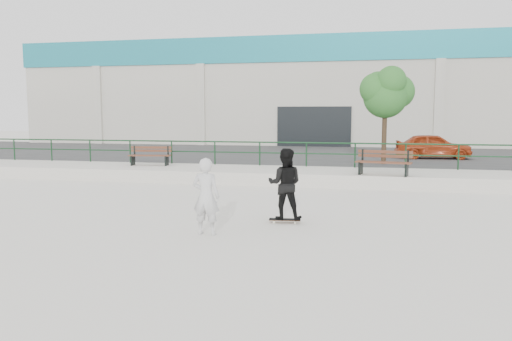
% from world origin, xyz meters
% --- Properties ---
extents(ground, '(120.00, 120.00, 0.00)m').
position_xyz_m(ground, '(0.00, 0.00, 0.00)').
color(ground, silver).
rests_on(ground, ground).
extents(ledge, '(30.00, 3.00, 0.50)m').
position_xyz_m(ledge, '(0.00, 9.50, 0.25)').
color(ledge, beige).
rests_on(ledge, ground).
extents(parking_strip, '(60.00, 14.00, 0.50)m').
position_xyz_m(parking_strip, '(0.00, 18.00, 0.25)').
color(parking_strip, '#343434').
rests_on(parking_strip, ground).
extents(railing, '(28.00, 0.06, 1.03)m').
position_xyz_m(railing, '(-0.00, 10.80, 1.24)').
color(railing, '#153B1F').
rests_on(railing, ledge).
extents(commercial_building, '(44.20, 16.33, 8.00)m').
position_xyz_m(commercial_building, '(-0.00, 31.99, 4.58)').
color(commercial_building, beige).
rests_on(commercial_building, ground).
extents(bench_left, '(1.83, 0.75, 0.82)m').
position_xyz_m(bench_left, '(-5.64, 9.93, 0.91)').
color(bench_left, '#562E1D').
rests_on(bench_left, ledge).
extents(bench_right, '(2.03, 0.96, 0.90)m').
position_xyz_m(bench_right, '(4.06, 8.47, 0.95)').
color(bench_right, '#562E1D').
rests_on(bench_right, ledge).
extents(tree, '(2.38, 2.12, 4.23)m').
position_xyz_m(tree, '(4.24, 12.64, 3.67)').
color(tree, '#4E3B27').
rests_on(tree, parking_strip).
extents(red_car, '(3.69, 1.60, 1.24)m').
position_xyz_m(red_car, '(6.71, 15.99, 1.12)').
color(red_car, '#AC3715').
rests_on(red_car, parking_strip).
extents(skateboard, '(0.80, 0.28, 0.09)m').
position_xyz_m(skateboard, '(1.46, 2.08, 0.07)').
color(skateboard, black).
rests_on(skateboard, ground).
extents(standing_skater, '(0.89, 0.72, 1.76)m').
position_xyz_m(standing_skater, '(1.46, 2.08, 0.98)').
color(standing_skater, black).
rests_on(standing_skater, skateboard).
extents(seated_skater, '(0.66, 0.46, 1.73)m').
position_xyz_m(seated_skater, '(-0.07, 0.50, 0.87)').
color(seated_skater, silver).
rests_on(seated_skater, ground).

